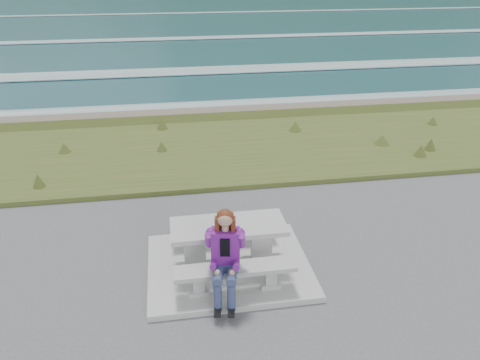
% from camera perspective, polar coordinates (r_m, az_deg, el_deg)
% --- Properties ---
extents(concrete_slab, '(2.60, 2.10, 0.10)m').
position_cam_1_polar(concrete_slab, '(7.77, -1.37, -10.47)').
color(concrete_slab, '#ACABA7').
rests_on(concrete_slab, ground).
extents(picnic_table, '(1.80, 0.75, 0.75)m').
position_cam_1_polar(picnic_table, '(7.41, -1.42, -6.53)').
color(picnic_table, '#ACABA7').
rests_on(picnic_table, concrete_slab).
extents(bench_landward, '(1.80, 0.35, 0.45)m').
position_cam_1_polar(bench_landward, '(6.97, -0.59, -11.21)').
color(bench_landward, '#ACABA7').
rests_on(bench_landward, concrete_slab).
extents(bench_seaward, '(1.80, 0.35, 0.45)m').
position_cam_1_polar(bench_seaward, '(8.12, -2.10, -5.30)').
color(bench_seaward, '#ACABA7').
rests_on(bench_seaward, concrete_slab).
extents(grass_verge, '(160.00, 4.50, 0.22)m').
position_cam_1_polar(grass_verge, '(12.15, -4.67, 3.33)').
color(grass_verge, '#38531F').
rests_on(grass_verge, ground).
extents(shore_drop, '(160.00, 0.80, 2.20)m').
position_cam_1_polar(shore_drop, '(14.87, -5.67, 7.58)').
color(shore_drop, '#675A4D').
rests_on(shore_drop, ground).
extents(ocean, '(1600.00, 1600.00, 0.09)m').
position_cam_1_polar(ocean, '(31.94, -7.84, 14.20)').
color(ocean, '#20525A').
rests_on(ocean, ground).
extents(seated_woman, '(0.50, 0.75, 1.40)m').
position_cam_1_polar(seated_woman, '(6.75, -1.81, -10.87)').
color(seated_woman, navy).
rests_on(seated_woman, concrete_slab).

